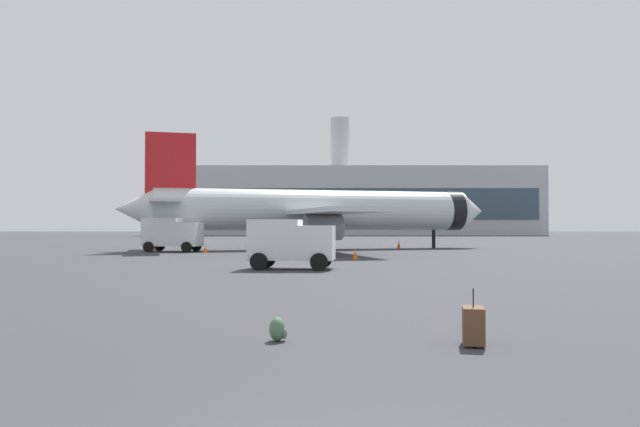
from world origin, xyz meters
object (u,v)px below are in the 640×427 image
cargo_van (289,241)px  safety_cone_far (397,244)px  safety_cone_mid (204,249)px  rolling_suitcase (472,325)px  traveller_backpack (276,330)px  airplane_at_gate (314,211)px  safety_cone_outer (354,254)px  service_truck (170,233)px  safety_cone_near (153,246)px

cargo_van → safety_cone_far: bearing=71.5°
safety_cone_mid → safety_cone_far: (17.32, 9.62, 0.04)m
rolling_suitcase → traveller_backpack: (-3.79, 0.44, -0.16)m
cargo_van → rolling_suitcase: size_ratio=4.18×
airplane_at_gate → safety_cone_outer: size_ratio=45.27×
service_truck → cargo_van: (11.18, -20.01, -0.16)m
airplane_at_gate → cargo_van: 25.22m
service_truck → cargo_van: 22.92m
safety_cone_near → rolling_suitcase: rolling_suitcase is taller
cargo_van → safety_cone_far: 29.50m
airplane_at_gate → service_truck: size_ratio=6.94×
safety_cone_outer → rolling_suitcase: 28.51m
safety_cone_near → traveller_backpack: bearing=-71.6°
safety_cone_mid → rolling_suitcase: size_ratio=0.63×
safety_cone_outer → rolling_suitcase: size_ratio=0.71×
service_truck → safety_cone_mid: 3.82m
traveller_backpack → safety_cone_far: bearing=79.6°
service_truck → safety_cone_mid: size_ratio=7.38×
safety_cone_near → traveller_backpack: safety_cone_near is taller
safety_cone_near → safety_cone_far: (23.35, 3.02, 0.07)m
service_truck → rolling_suitcase: size_ratio=4.62×
cargo_van → safety_cone_outer: 9.65m
safety_cone_outer → rolling_suitcase: rolling_suitcase is taller
safety_cone_near → safety_cone_outer: 24.14m
airplane_at_gate → cargo_van: airplane_at_gate is taller
service_truck → rolling_suitcase: bearing=-68.5°
cargo_van → safety_cone_mid: (-7.98, 18.34, -1.11)m
safety_cone_mid → safety_cone_outer: safety_cone_outer is taller
rolling_suitcase → traveller_backpack: bearing=173.3°
rolling_suitcase → safety_cone_near: bearing=112.5°
airplane_at_gate → safety_cone_far: airplane_at_gate is taller
traveller_backpack → safety_cone_mid: bearing=103.0°
safety_cone_far → airplane_at_gate: bearing=-160.9°
rolling_suitcase → safety_cone_mid: bearing=108.1°
cargo_van → safety_cone_mid: 20.03m
airplane_at_gate → cargo_van: bearing=-92.5°
safety_cone_mid → safety_cone_far: size_ratio=0.89×
safety_cone_mid → rolling_suitcase: (12.46, -38.08, 0.05)m
rolling_suitcase → traveller_backpack: 3.82m
safety_cone_outer → traveller_backpack: (-3.21, -28.06, -0.15)m
service_truck → cargo_van: bearing=-60.8°
airplane_at_gate → safety_cone_far: size_ratio=45.43×
service_truck → rolling_suitcase: service_truck is taller
airplane_at_gate → safety_cone_near: (-15.09, -0.16, -3.35)m
cargo_van → traveller_backpack: 19.35m
airplane_at_gate → safety_cone_far: (8.27, 2.86, -3.27)m
safety_cone_near → cargo_van: bearing=-60.7°
cargo_van → safety_cone_near: size_ratio=7.31×
safety_cone_far → rolling_suitcase: rolling_suitcase is taller
safety_cone_outer → safety_cone_mid: bearing=141.1°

